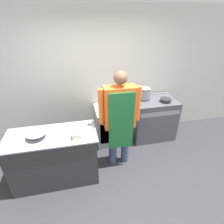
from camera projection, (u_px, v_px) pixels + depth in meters
The scene contains 10 objects.
ground_plane at pixel (118, 198), 2.70m from camera, with size 14.00×14.00×0.00m, color #2D2D33.
wall_back at pixel (98, 78), 3.61m from camera, with size 8.00×0.05×2.70m.
prep_counter at pixel (55, 157), 2.84m from camera, with size 1.37×0.63×0.89m.
stove at pixel (153, 118), 3.91m from camera, with size 0.93×0.64×0.92m.
fridge_unit at pixel (110, 125), 3.79m from camera, with size 0.61×0.63×0.79m.
person_cook at pixel (120, 116), 2.89m from camera, with size 0.70×0.24×1.76m.
mixing_bowl at pixel (37, 135), 2.55m from camera, with size 0.29×0.29×0.08m.
plastic_tub at pixel (77, 135), 2.55m from camera, with size 0.13×0.13×0.09m.
stock_pot at pixel (144, 93), 3.69m from camera, with size 0.27×0.27×0.25m.
saute_pan at pixel (166, 100), 3.62m from camera, with size 0.23×0.23×0.05m.
Camera 1 is at (-0.47, -1.67, 2.45)m, focal length 28.00 mm.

